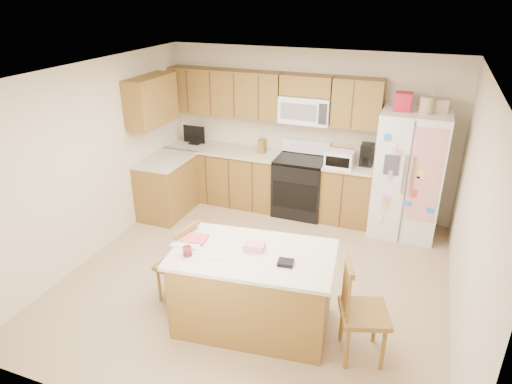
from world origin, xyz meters
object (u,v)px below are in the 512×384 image
at_px(stove, 300,185).
at_px(windsor_chair_right, 361,312).
at_px(refrigerator, 408,173).
at_px(windsor_chair_left, 179,265).
at_px(windsor_chair_back, 267,260).
at_px(island, 253,289).

distance_m(stove, windsor_chair_right, 3.12).
bearing_deg(refrigerator, stove, 177.70).
height_order(stove, windsor_chair_right, stove).
bearing_deg(windsor_chair_left, windsor_chair_back, 29.50).
bearing_deg(refrigerator, windsor_chair_left, -131.14).
bearing_deg(refrigerator, windsor_chair_back, -123.47).
bearing_deg(stove, windsor_chair_back, -84.64).
distance_m(stove, windsor_chair_back, 2.15).
distance_m(windsor_chair_left, windsor_chair_right, 2.06).
relative_size(refrigerator, island, 1.18).
bearing_deg(windsor_chair_right, island, 177.38).
height_order(refrigerator, windsor_chair_back, refrigerator).
bearing_deg(stove, windsor_chair_right, -63.71).
xyz_separation_m(island, windsor_chair_right, (1.12, -0.05, 0.06)).
bearing_deg(island, refrigerator, 63.99).
distance_m(stove, island, 2.76).
xyz_separation_m(refrigerator, windsor_chair_left, (-2.24, -2.56, -0.46)).
relative_size(island, windsor_chair_left, 1.77).
bearing_deg(windsor_chair_back, stove, 95.36).
bearing_deg(island, windsor_chair_right, -2.62).
bearing_deg(stove, refrigerator, -2.30).
height_order(refrigerator, windsor_chair_right, refrigerator).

